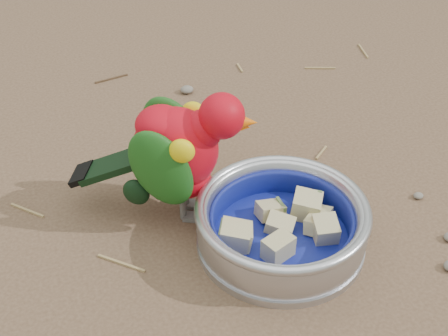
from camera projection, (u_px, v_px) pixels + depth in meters
name	position (u px, v px, depth m)	size (l,w,h in m)	color
ground	(206.00, 238.00, 0.77)	(60.00, 60.00, 0.00)	brown
food_bowl	(280.00, 239.00, 0.76)	(0.20, 0.20, 0.02)	#B2B2BA
bowl_wall	(282.00, 221.00, 0.74)	(0.20, 0.20, 0.04)	#B2B2BA
fruit_wedges	(281.00, 225.00, 0.74)	(0.12, 0.12, 0.03)	tan
lory_parrot	(179.00, 159.00, 0.76)	(0.10, 0.21, 0.17)	#BA0715
ground_debris	(181.00, 236.00, 0.77)	(0.90, 0.80, 0.01)	#9B7F4F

